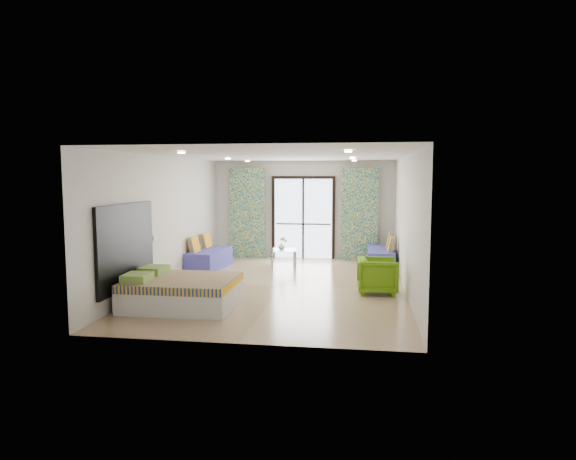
# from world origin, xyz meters

# --- Properties ---
(floor) EXTENTS (5.00, 7.50, 0.01)m
(floor) POSITION_xyz_m (0.00, 0.00, 0.00)
(floor) COLOR #9C7E5D
(floor) RESTS_ON ground
(ceiling) EXTENTS (5.00, 7.50, 0.01)m
(ceiling) POSITION_xyz_m (0.00, 0.00, 2.70)
(ceiling) COLOR silver
(ceiling) RESTS_ON ground
(wall_back) EXTENTS (5.00, 0.01, 2.70)m
(wall_back) POSITION_xyz_m (0.00, 3.75, 1.35)
(wall_back) COLOR silver
(wall_back) RESTS_ON ground
(wall_front) EXTENTS (5.00, 0.01, 2.70)m
(wall_front) POSITION_xyz_m (0.00, -3.75, 1.35)
(wall_front) COLOR silver
(wall_front) RESTS_ON ground
(wall_left) EXTENTS (0.01, 7.50, 2.70)m
(wall_left) POSITION_xyz_m (-2.50, 0.00, 1.35)
(wall_left) COLOR silver
(wall_left) RESTS_ON ground
(wall_right) EXTENTS (0.01, 7.50, 2.70)m
(wall_right) POSITION_xyz_m (2.50, 0.00, 1.35)
(wall_right) COLOR silver
(wall_right) RESTS_ON ground
(balcony_door) EXTENTS (1.76, 0.08, 2.28)m
(balcony_door) POSITION_xyz_m (0.00, 3.72, 1.26)
(balcony_door) COLOR black
(balcony_door) RESTS_ON floor
(balcony_rail) EXTENTS (1.52, 0.03, 0.04)m
(balcony_rail) POSITION_xyz_m (0.00, 3.73, 0.95)
(balcony_rail) COLOR #595451
(balcony_rail) RESTS_ON balcony_door
(curtain_left) EXTENTS (1.00, 0.10, 2.50)m
(curtain_left) POSITION_xyz_m (-1.55, 3.57, 1.25)
(curtain_left) COLOR white
(curtain_left) RESTS_ON floor
(curtain_right) EXTENTS (1.00, 0.10, 2.50)m
(curtain_right) POSITION_xyz_m (1.55, 3.57, 1.25)
(curtain_right) COLOR white
(curtain_right) RESTS_ON floor
(downlight_a) EXTENTS (0.12, 0.12, 0.02)m
(downlight_a) POSITION_xyz_m (-1.40, -2.00, 2.67)
(downlight_a) COLOR #FFE0B2
(downlight_a) RESTS_ON ceiling
(downlight_b) EXTENTS (0.12, 0.12, 0.02)m
(downlight_b) POSITION_xyz_m (1.40, -2.00, 2.67)
(downlight_b) COLOR #FFE0B2
(downlight_b) RESTS_ON ceiling
(downlight_c) EXTENTS (0.12, 0.12, 0.02)m
(downlight_c) POSITION_xyz_m (-1.40, 1.00, 2.67)
(downlight_c) COLOR #FFE0B2
(downlight_c) RESTS_ON ceiling
(downlight_d) EXTENTS (0.12, 0.12, 0.02)m
(downlight_d) POSITION_xyz_m (1.40, 1.00, 2.67)
(downlight_d) COLOR #FFE0B2
(downlight_d) RESTS_ON ceiling
(downlight_e) EXTENTS (0.12, 0.12, 0.02)m
(downlight_e) POSITION_xyz_m (-1.40, 3.00, 2.67)
(downlight_e) COLOR #FFE0B2
(downlight_e) RESTS_ON ceiling
(downlight_f) EXTENTS (0.12, 0.12, 0.02)m
(downlight_f) POSITION_xyz_m (1.40, 3.00, 2.67)
(downlight_f) COLOR #FFE0B2
(downlight_f) RESTS_ON ceiling
(headboard) EXTENTS (0.06, 2.10, 1.50)m
(headboard) POSITION_xyz_m (-2.46, -1.95, 1.05)
(headboard) COLOR black
(headboard) RESTS_ON floor
(switch_plate) EXTENTS (0.02, 0.10, 0.10)m
(switch_plate) POSITION_xyz_m (-2.47, -0.70, 1.05)
(switch_plate) COLOR silver
(switch_plate) RESTS_ON wall_left
(bed) EXTENTS (1.85, 1.51, 0.64)m
(bed) POSITION_xyz_m (-1.48, -1.95, 0.27)
(bed) COLOR silver
(bed) RESTS_ON floor
(daybed_left) EXTENTS (0.76, 1.73, 0.84)m
(daybed_left) POSITION_xyz_m (-2.12, 1.74, 0.26)
(daybed_left) COLOR #4344A1
(daybed_left) RESTS_ON floor
(daybed_right) EXTENTS (0.66, 1.68, 0.83)m
(daybed_right) POSITION_xyz_m (2.12, 2.52, 0.26)
(daybed_right) COLOR #4344A1
(daybed_right) RESTS_ON floor
(coffee_table) EXTENTS (0.76, 0.76, 0.75)m
(coffee_table) POSITION_xyz_m (-0.33, 2.30, 0.39)
(coffee_table) COLOR silver
(coffee_table) RESTS_ON floor
(vase) EXTENTS (0.23, 0.23, 0.17)m
(vase) POSITION_xyz_m (-0.38, 2.26, 0.52)
(vase) COLOR white
(vase) RESTS_ON coffee_table
(armchair) EXTENTS (0.74, 0.78, 0.76)m
(armchair) POSITION_xyz_m (1.95, -0.39, 0.38)
(armchair) COLOR #579112
(armchair) RESTS_ON floor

